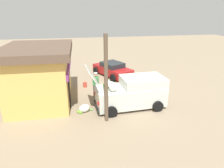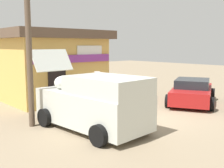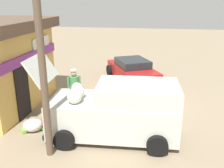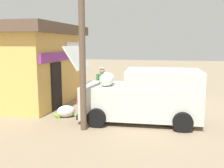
{
  "view_description": "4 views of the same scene",
  "coord_description": "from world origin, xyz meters",
  "px_view_note": "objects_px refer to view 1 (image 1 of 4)",
  "views": [
    {
      "loc": [
        -13.18,
        3.52,
        5.65
      ],
      "look_at": [
        -0.97,
        1.26,
        0.88
      ],
      "focal_mm": 31.02,
      "sensor_mm": 36.0,
      "label": 1
    },
    {
      "loc": [
        -8.46,
        -6.81,
        2.86
      ],
      "look_at": [
        -0.62,
        1.75,
        1.23
      ],
      "focal_mm": 44.15,
      "sensor_mm": 36.0,
      "label": 2
    },
    {
      "loc": [
        -10.27,
        -0.77,
        4.43
      ],
      "look_at": [
        0.1,
        0.98,
        0.87
      ],
      "focal_mm": 40.8,
      "sensor_mm": 36.0,
      "label": 3
    },
    {
      "loc": [
        -11.69,
        -0.5,
        2.82
      ],
      "look_at": [
        -0.16,
        2.08,
        0.89
      ],
      "focal_mm": 40.64,
      "sensor_mm": 36.0,
      "label": 4
    }
  ],
  "objects_px": {
    "parked_sedan": "(112,69)",
    "unloaded_banana_pile": "(84,108)",
    "storefront_bar": "(40,74)",
    "delivery_van": "(132,92)",
    "vendor_standing": "(96,83)",
    "paint_bucket": "(85,85)",
    "customer_bending": "(104,95)"
  },
  "relations": [
    {
      "from": "customer_bending",
      "to": "paint_bucket",
      "type": "xyz_separation_m",
      "value": [
        3.63,
        0.97,
        -0.62
      ]
    },
    {
      "from": "storefront_bar",
      "to": "paint_bucket",
      "type": "relative_size",
      "value": 13.78
    },
    {
      "from": "unloaded_banana_pile",
      "to": "storefront_bar",
      "type": "bearing_deg",
      "value": 53.57
    },
    {
      "from": "parked_sedan",
      "to": "unloaded_banana_pile",
      "type": "distance_m",
      "value": 7.03
    },
    {
      "from": "delivery_van",
      "to": "unloaded_banana_pile",
      "type": "bearing_deg",
      "value": 92.91
    },
    {
      "from": "storefront_bar",
      "to": "parked_sedan",
      "type": "distance_m",
      "value": 7.19
    },
    {
      "from": "storefront_bar",
      "to": "delivery_van",
      "type": "distance_m",
      "value": 5.86
    },
    {
      "from": "parked_sedan",
      "to": "paint_bucket",
      "type": "height_order",
      "value": "parked_sedan"
    },
    {
      "from": "parked_sedan",
      "to": "storefront_bar",
      "type": "bearing_deg",
      "value": 129.56
    },
    {
      "from": "delivery_van",
      "to": "unloaded_banana_pile",
      "type": "height_order",
      "value": "delivery_van"
    },
    {
      "from": "storefront_bar",
      "to": "paint_bucket",
      "type": "distance_m",
      "value": 3.86
    },
    {
      "from": "vendor_standing",
      "to": "customer_bending",
      "type": "relative_size",
      "value": 1.34
    },
    {
      "from": "storefront_bar",
      "to": "vendor_standing",
      "type": "relative_size",
      "value": 3.07
    },
    {
      "from": "vendor_standing",
      "to": "unloaded_banana_pile",
      "type": "bearing_deg",
      "value": 154.99
    },
    {
      "from": "delivery_van",
      "to": "unloaded_banana_pile",
      "type": "distance_m",
      "value": 3.05
    },
    {
      "from": "delivery_van",
      "to": "storefront_bar",
      "type": "bearing_deg",
      "value": 72.46
    },
    {
      "from": "unloaded_banana_pile",
      "to": "paint_bucket",
      "type": "bearing_deg",
      "value": -3.68
    },
    {
      "from": "parked_sedan",
      "to": "vendor_standing",
      "type": "relative_size",
      "value": 2.47
    },
    {
      "from": "parked_sedan",
      "to": "delivery_van",
      "type": "bearing_deg",
      "value": -179.42
    },
    {
      "from": "storefront_bar",
      "to": "unloaded_banana_pile",
      "type": "bearing_deg",
      "value": -126.43
    },
    {
      "from": "parked_sedan",
      "to": "customer_bending",
      "type": "distance_m",
      "value": 6.33
    },
    {
      "from": "unloaded_banana_pile",
      "to": "delivery_van",
      "type": "bearing_deg",
      "value": -87.09
    },
    {
      "from": "unloaded_banana_pile",
      "to": "paint_bucket",
      "type": "height_order",
      "value": "unloaded_banana_pile"
    },
    {
      "from": "customer_bending",
      "to": "delivery_van",
      "type": "bearing_deg",
      "value": -94.97
    },
    {
      "from": "delivery_van",
      "to": "unloaded_banana_pile",
      "type": "relative_size",
      "value": 4.89
    },
    {
      "from": "storefront_bar",
      "to": "parked_sedan",
      "type": "relative_size",
      "value": 1.24
    },
    {
      "from": "parked_sedan",
      "to": "customer_bending",
      "type": "bearing_deg",
      "value": 164.73
    },
    {
      "from": "delivery_van",
      "to": "parked_sedan",
      "type": "bearing_deg",
      "value": 0.58
    },
    {
      "from": "customer_bending",
      "to": "unloaded_banana_pile",
      "type": "xyz_separation_m",
      "value": [
        -0.3,
        1.22,
        -0.61
      ]
    },
    {
      "from": "storefront_bar",
      "to": "parked_sedan",
      "type": "xyz_separation_m",
      "value": [
        4.5,
        -5.45,
        -1.29
      ]
    },
    {
      "from": "delivery_van",
      "to": "customer_bending",
      "type": "xyz_separation_m",
      "value": [
        0.15,
        1.73,
        -0.14
      ]
    },
    {
      "from": "delivery_van",
      "to": "vendor_standing",
      "type": "relative_size",
      "value": 2.73
    }
  ]
}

